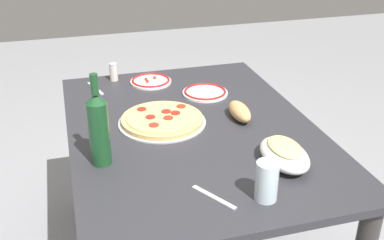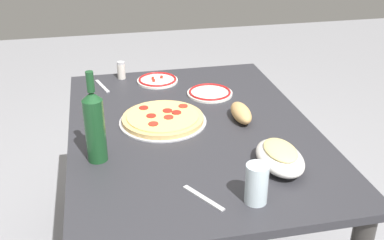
# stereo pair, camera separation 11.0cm
# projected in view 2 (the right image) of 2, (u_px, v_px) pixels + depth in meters

# --- Properties ---
(dining_table) EXTENTS (1.33, 0.96, 0.73)m
(dining_table) POSITION_uv_depth(u_px,v_px,m) (192.00, 151.00, 1.91)
(dining_table) COLOR #2D2D33
(dining_table) RESTS_ON ground
(pepperoni_pizza) EXTENTS (0.36, 0.36, 0.03)m
(pepperoni_pizza) POSITION_uv_depth(u_px,v_px,m) (163.00, 119.00, 1.89)
(pepperoni_pizza) COLOR #B7B7BC
(pepperoni_pizza) RESTS_ON dining_table
(baked_pasta_dish) EXTENTS (0.24, 0.15, 0.08)m
(baked_pasta_dish) POSITION_uv_depth(u_px,v_px,m) (280.00, 156.00, 1.57)
(baked_pasta_dish) COLOR white
(baked_pasta_dish) RESTS_ON dining_table
(wine_bottle) EXTENTS (0.07, 0.07, 0.33)m
(wine_bottle) POSITION_uv_depth(u_px,v_px,m) (95.00, 125.00, 1.57)
(wine_bottle) COLOR #194723
(wine_bottle) RESTS_ON dining_table
(water_glass) EXTENTS (0.07, 0.07, 0.13)m
(water_glass) POSITION_uv_depth(u_px,v_px,m) (257.00, 184.00, 1.39)
(water_glass) COLOR silver
(water_glass) RESTS_ON dining_table
(side_plate_near) EXTENTS (0.20, 0.20, 0.02)m
(side_plate_near) POSITION_uv_depth(u_px,v_px,m) (157.00, 80.00, 2.29)
(side_plate_near) COLOR white
(side_plate_near) RESTS_ON dining_table
(side_plate_far) EXTENTS (0.21, 0.21, 0.02)m
(side_plate_far) POSITION_uv_depth(u_px,v_px,m) (210.00, 93.00, 2.15)
(side_plate_far) COLOR white
(side_plate_far) RESTS_ON dining_table
(bread_loaf) EXTENTS (0.17, 0.07, 0.07)m
(bread_loaf) POSITION_uv_depth(u_px,v_px,m) (241.00, 113.00, 1.90)
(bread_loaf) COLOR tan
(bread_loaf) RESTS_ON dining_table
(spice_shaker) EXTENTS (0.04, 0.04, 0.09)m
(spice_shaker) POSITION_uv_depth(u_px,v_px,m) (121.00, 70.00, 2.31)
(spice_shaker) COLOR silver
(spice_shaker) RESTS_ON dining_table
(fork_left) EXTENTS (0.17, 0.06, 0.00)m
(fork_left) POSITION_uv_depth(u_px,v_px,m) (102.00, 86.00, 2.23)
(fork_left) COLOR #B7B7BC
(fork_left) RESTS_ON dining_table
(fork_right) EXTENTS (0.15, 0.10, 0.00)m
(fork_right) POSITION_uv_depth(u_px,v_px,m) (203.00, 198.00, 1.43)
(fork_right) COLOR #B7B7BC
(fork_right) RESTS_ON dining_table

